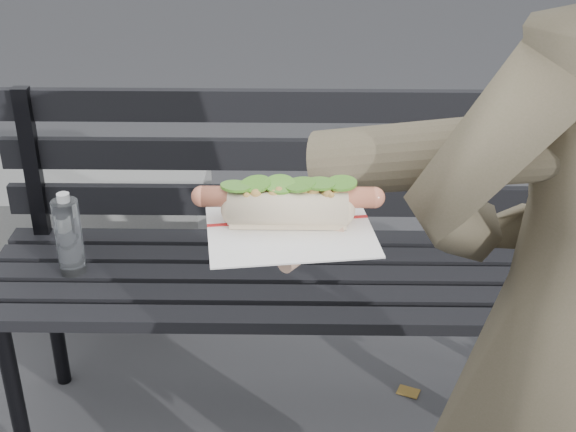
% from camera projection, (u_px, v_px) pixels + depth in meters
% --- Properties ---
extents(park_bench, '(1.50, 0.44, 0.88)m').
position_uv_depth(park_bench, '(290.00, 242.00, 1.99)').
color(park_bench, black).
rests_on(park_bench, ground).
extents(concrete_block, '(1.20, 0.40, 0.40)m').
position_uv_depth(concrete_block, '(30.00, 232.00, 2.70)').
color(concrete_block, slate).
rests_on(concrete_block, ground).
extents(held_hotdog, '(0.64, 0.32, 0.20)m').
position_uv_depth(held_hotdog, '(454.00, 166.00, 0.99)').
color(held_hotdog, brown).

